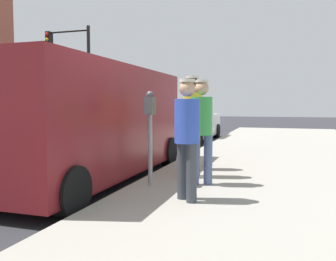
% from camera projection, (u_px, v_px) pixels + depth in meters
% --- Properties ---
extents(ground_plane, '(80.00, 80.00, 0.00)m').
position_uv_depth(ground_plane, '(57.00, 197.00, 5.58)').
color(ground_plane, '#2D2D33').
extents(sidewalk_slab, '(5.00, 32.00, 0.15)m').
position_uv_depth(sidewalk_slab, '(292.00, 213.00, 4.50)').
color(sidewalk_slab, '#9E998E').
rests_on(sidewalk_slab, ground).
extents(parking_meter_near, '(0.14, 0.18, 1.52)m').
position_uv_depth(parking_meter_near, '(150.00, 122.00, 5.64)').
color(parking_meter_near, gray).
rests_on(parking_meter_near, sidewalk_slab).
extents(pedestrian_in_orange, '(0.34, 0.36, 1.67)m').
position_uv_depth(pedestrian_in_orange, '(194.00, 122.00, 7.10)').
color(pedestrian_in_orange, '#726656').
rests_on(pedestrian_in_orange, sidewalk_slab).
extents(pedestrian_in_green, '(0.34, 0.34, 1.70)m').
position_uv_depth(pedestrian_in_green, '(202.00, 125.00, 5.73)').
color(pedestrian_in_green, '#4C608C').
rests_on(pedestrian_in_green, sidewalk_slab).
extents(pedestrian_in_yellow, '(0.34, 0.34, 1.81)m').
position_uv_depth(pedestrian_in_yellow, '(192.00, 119.00, 6.35)').
color(pedestrian_in_yellow, '#726656').
rests_on(pedestrian_in_yellow, sidewalk_slab).
extents(pedestrian_in_blue, '(0.34, 0.34, 1.64)m').
position_uv_depth(pedestrian_in_blue, '(187.00, 132.00, 4.77)').
color(pedestrian_in_blue, '#383D47').
rests_on(pedestrian_in_blue, sidewalk_slab).
extents(parked_van, '(2.13, 5.20, 2.15)m').
position_uv_depth(parked_van, '(88.00, 121.00, 6.70)').
color(parked_van, maroon).
rests_on(parked_van, ground).
extents(parked_sedan_ahead, '(2.01, 4.43, 1.65)m').
position_uv_depth(parked_sedan_ahead, '(188.00, 122.00, 14.43)').
color(parked_sedan_ahead, white).
rests_on(parked_sedan_ahead, ground).
extents(traffic_light_corner, '(2.48, 0.42, 5.20)m').
position_uv_depth(traffic_light_corner, '(73.00, 62.00, 17.17)').
color(traffic_light_corner, black).
rests_on(traffic_light_corner, ground).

